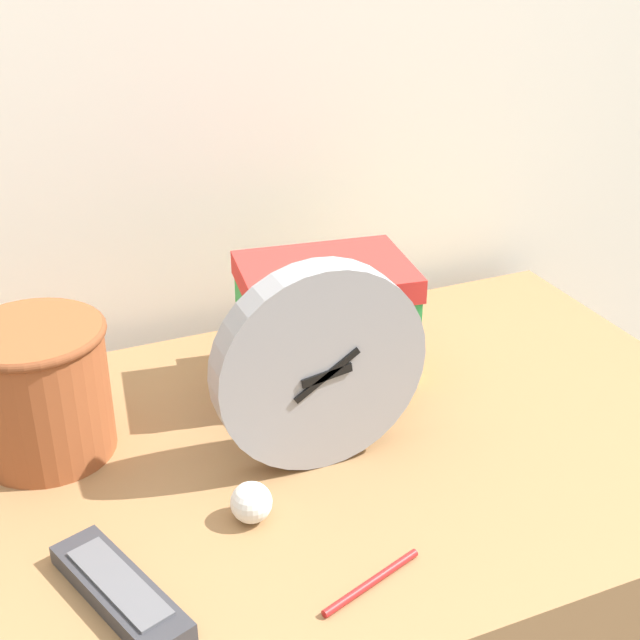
% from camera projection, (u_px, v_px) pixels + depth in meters
% --- Properties ---
extents(desk_clock, '(0.24, 0.04, 0.24)m').
position_uv_depth(desk_clock, '(320.00, 367.00, 0.97)').
color(desk_clock, '#99999E').
rests_on(desk_clock, desk).
extents(book_stack, '(0.24, 0.21, 0.17)m').
position_uv_depth(book_stack, '(320.00, 322.00, 1.14)').
color(book_stack, yellow).
rests_on(book_stack, desk).
extents(basket, '(0.17, 0.17, 0.16)m').
position_uv_depth(basket, '(39.00, 386.00, 1.01)').
color(basket, '#994C28').
rests_on(basket, desk).
extents(tv_remote, '(0.11, 0.18, 0.02)m').
position_uv_depth(tv_remote, '(120.00, 591.00, 0.83)').
color(tv_remote, '#333338').
rests_on(tv_remote, desk).
extents(crumpled_paper_ball, '(0.04, 0.04, 0.04)m').
position_uv_depth(crumpled_paper_ball, '(251.00, 502.00, 0.92)').
color(crumpled_paper_ball, white).
rests_on(crumpled_paper_ball, desk).
extents(pen, '(0.12, 0.05, 0.01)m').
position_uv_depth(pen, '(372.00, 582.00, 0.85)').
color(pen, '#B21E1E').
rests_on(pen, desk).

